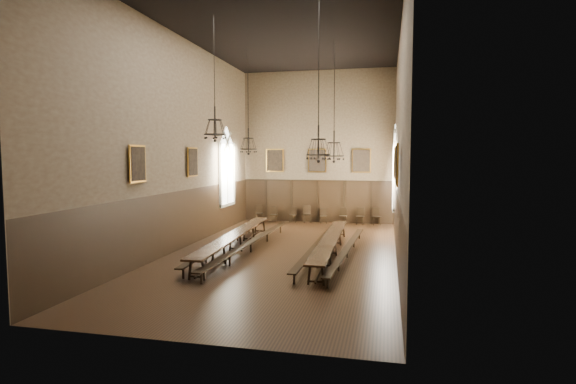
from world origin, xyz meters
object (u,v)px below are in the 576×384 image
(chair_0, at_px, (260,216))
(chair_3, at_px, (307,218))
(table_left, at_px, (236,242))
(chandelier_front_left, at_px, (215,126))
(bench_left_outer, at_px, (224,244))
(chandelier_back_right, at_px, (334,149))
(chair_4, at_px, (324,219))
(bench_right_outer, at_px, (347,251))
(chair_2, at_px, (293,218))
(chandelier_back_left, at_px, (248,142))
(table_right, at_px, (330,246))
(chandelier_front_right, at_px, (318,143))
(bench_left_inner, at_px, (251,245))
(bench_right_inner, at_px, (317,247))
(chair_1, at_px, (274,217))
(chair_7, at_px, (376,220))
(chair_5, at_px, (343,219))
(chair_6, at_px, (360,219))

(chair_0, height_order, chair_3, chair_3)
(table_left, xyz_separation_m, chandelier_front_left, (-0.04, -2.03, 4.67))
(bench_left_outer, distance_m, chair_3, 8.78)
(chandelier_back_right, bearing_deg, chandelier_front_left, -130.69)
(chair_0, relative_size, chair_4, 1.12)
(bench_right_outer, height_order, chair_2, chair_2)
(chair_2, distance_m, chandelier_back_left, 7.38)
(table_right, xyz_separation_m, chandelier_front_right, (-0.05, -2.98, 4.03))
(bench_left_inner, height_order, bench_right_outer, bench_left_inner)
(bench_right_inner, height_order, chair_0, chair_0)
(chair_1, relative_size, chair_3, 0.88)
(bench_right_inner, xyz_separation_m, bench_right_outer, (1.24, -0.43, -0.01))
(chair_4, relative_size, chair_7, 0.88)
(bench_left_outer, bearing_deg, bench_right_inner, 2.70)
(chair_5, bearing_deg, bench_right_inner, -90.54)
(bench_right_outer, relative_size, chair_6, 9.22)
(table_right, bearing_deg, chair_4, 99.80)
(bench_right_inner, bearing_deg, chair_4, 96.32)
(table_right, distance_m, chair_3, 8.84)
(chair_5, height_order, chandelier_front_right, chandelier_front_right)
(chandelier_front_left, bearing_deg, chair_1, 92.74)
(table_left, relative_size, bench_right_outer, 1.08)
(bench_left_inner, bearing_deg, chair_7, 60.72)
(chandelier_front_right, bearing_deg, bench_left_inner, 138.39)
(chair_4, distance_m, chair_5, 1.15)
(bench_right_inner, height_order, bench_right_outer, bench_right_inner)
(bench_left_inner, xyz_separation_m, chandelier_front_right, (3.23, -2.87, 4.09))
(chandelier_back_right, bearing_deg, chair_7, 74.21)
(chair_7, relative_size, chandelier_front_right, 0.20)
(bench_left_inner, height_order, chair_0, chair_0)
(chandelier_back_left, bearing_deg, chair_0, 101.21)
(chair_7, distance_m, chandelier_back_right, 7.57)
(chandelier_back_left, bearing_deg, chair_1, 92.64)
(bench_left_outer, bearing_deg, chair_4, 70.54)
(chair_1, height_order, chandelier_back_left, chandelier_back_left)
(chair_2, distance_m, chair_7, 4.90)
(chair_0, bearing_deg, chair_4, -13.98)
(chair_5, distance_m, chandelier_front_left, 12.24)
(chair_2, bearing_deg, chandelier_back_left, -100.26)
(chair_1, xyz_separation_m, chandelier_back_left, (0.27, -5.80, 4.36))
(table_right, height_order, chair_5, chair_5)
(table_left, bearing_deg, chair_7, 57.27)
(table_right, relative_size, chandelier_back_right, 1.80)
(bench_right_outer, bearing_deg, chandelier_front_left, -158.85)
(table_left, relative_size, chandelier_back_right, 1.90)
(chair_0, bearing_deg, chandelier_front_left, -97.42)
(chair_3, relative_size, chandelier_front_left, 0.23)
(bench_left_inner, height_order, chair_1, chair_1)
(bench_left_inner, relative_size, chair_6, 10.46)
(bench_left_inner, xyz_separation_m, chair_2, (-0.03, 8.68, -0.02))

